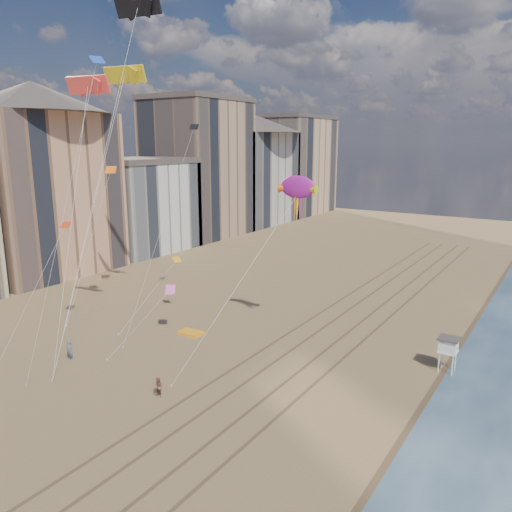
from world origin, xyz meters
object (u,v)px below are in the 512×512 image
at_px(kite_flyer_a, 70,350).
at_px(kite_flyer_b, 158,387).
at_px(grounded_kite, 191,333).
at_px(lifeguard_stand, 448,346).
at_px(show_kite, 297,188).

distance_m(kite_flyer_a, kite_flyer_b, 11.83).
distance_m(grounded_kite, kite_flyer_a, 12.22).
relative_size(kite_flyer_a, kite_flyer_b, 1.14).
bearing_deg(kite_flyer_b, lifeguard_stand, 49.94).
xyz_separation_m(lifeguard_stand, grounded_kite, (-24.65, -5.62, -2.27)).
bearing_deg(show_kite, lifeguard_stand, 6.44).
bearing_deg(show_kite, kite_flyer_a, -136.03).
height_order(grounded_kite, kite_flyer_a, kite_flyer_a).
bearing_deg(kite_flyer_b, kite_flyer_a, -176.72).
distance_m(lifeguard_stand, grounded_kite, 25.39).
bearing_deg(grounded_kite, kite_flyer_b, -63.78).
distance_m(show_kite, kite_flyer_b, 21.83).
relative_size(grounded_kite, show_kite, 0.12).
xyz_separation_m(kite_flyer_a, kite_flyer_b, (11.81, -0.63, -0.12)).
xyz_separation_m(lifeguard_stand, show_kite, (-14.38, -1.62, 13.19)).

